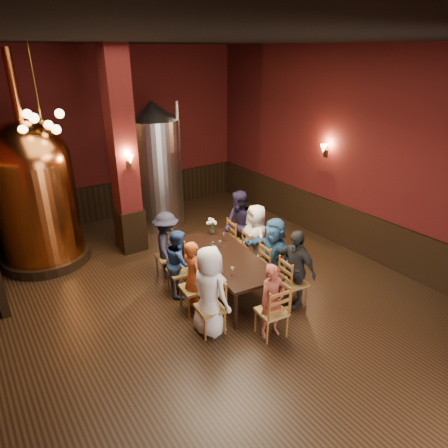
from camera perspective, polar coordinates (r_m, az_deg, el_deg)
room at (r=6.74m, az=-3.08°, el=5.36°), size 10.00×10.02×4.50m
wainscot_right at (r=9.89m, az=17.05°, el=-0.42°), size 0.08×9.90×1.00m
wainscot_back at (r=11.61m, az=-15.89°, el=3.29°), size 7.90×0.08×1.00m
column at (r=9.05m, az=-14.23°, el=9.45°), size 0.58×0.58×4.50m
pendant_cluster at (r=8.60m, az=-24.62°, el=13.16°), size 0.90×0.90×1.70m
sconce_wall at (r=9.81m, az=14.38°, el=10.19°), size 0.20×0.20×0.36m
sconce_column at (r=8.79m, az=-13.48°, el=8.78°), size 0.20×0.20×0.36m
dining_table at (r=7.68m, az=0.41°, el=-4.93°), size 1.28×2.50×0.75m
chair_0 at (r=6.72m, az=-2.03°, el=-11.88°), size 0.51×0.51×0.92m
person_0 at (r=6.53m, az=-2.07°, el=-9.57°), size 0.63×0.84×1.57m
chair_1 at (r=7.22m, az=-4.38°, el=-9.12°), size 0.51×0.51×0.92m
person_1 at (r=7.10m, az=-4.43°, el=-7.54°), size 0.34×0.51×1.38m
chair_2 at (r=7.75m, az=-6.35°, el=-6.75°), size 0.51×0.51×0.92m
person_2 at (r=7.65m, az=-6.42°, el=-5.46°), size 0.56×0.71×1.32m
chair_3 at (r=8.30m, az=-8.08°, el=-4.65°), size 0.51×0.51×0.92m
person_3 at (r=8.18m, az=-8.18°, el=-3.07°), size 0.87×1.06×1.43m
chair_4 at (r=7.48m, az=9.90°, el=-8.19°), size 0.51×0.51×0.92m
person_4 at (r=7.33m, az=10.05°, el=-6.27°), size 0.50×0.92×1.50m
chair_5 at (r=7.94m, az=6.99°, el=-5.98°), size 0.51×0.51×0.92m
person_5 at (r=7.81m, az=7.09°, el=-4.22°), size 0.51×1.39×1.47m
chair_6 at (r=8.42m, az=4.46°, el=-4.04°), size 0.51×0.51×0.92m
person_6 at (r=8.28m, az=4.53°, el=-2.22°), size 0.62×0.82×1.51m
chair_7 at (r=8.93m, az=2.20°, el=-2.28°), size 0.51×0.51×0.92m
person_7 at (r=8.79m, az=2.23°, el=-0.32°), size 0.46×0.81×1.59m
chair_8 at (r=6.68m, az=6.82°, el=-12.26°), size 0.51×0.51×0.92m
person_8 at (r=6.57m, az=6.90°, el=-10.90°), size 0.50×0.35×1.30m
copper_kettle at (r=9.29m, az=-25.44°, el=4.09°), size 1.87×1.87×4.41m
steel_vessel at (r=10.49m, az=-9.72°, el=8.18°), size 1.59×1.59×3.24m
rose_vase at (r=8.42m, az=-1.72°, el=0.03°), size 0.22×0.22×0.37m
wine_glass_0 at (r=7.57m, az=-2.21°, el=-4.15°), size 0.07×0.07×0.17m
wine_glass_1 at (r=8.20m, az=-0.01°, el=-1.83°), size 0.07×0.07×0.17m
wine_glass_2 at (r=7.88m, az=-0.56°, el=-2.94°), size 0.07×0.07×0.17m
wine_glass_3 at (r=7.82m, az=-1.57°, el=-3.16°), size 0.07×0.07×0.17m
wine_glass_4 at (r=6.96m, az=1.23°, el=-6.79°), size 0.07×0.07×0.17m
wine_glass_5 at (r=7.31m, az=-1.05°, el=-5.19°), size 0.07×0.07×0.17m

